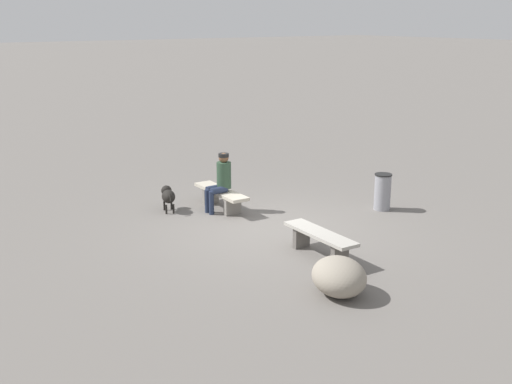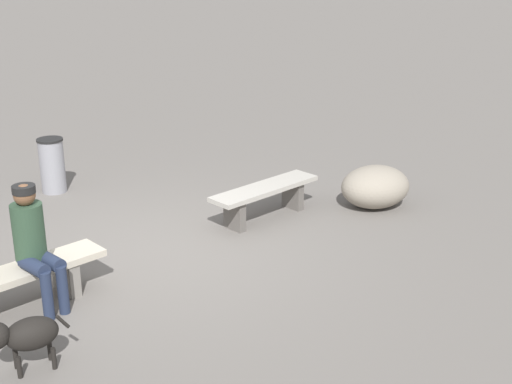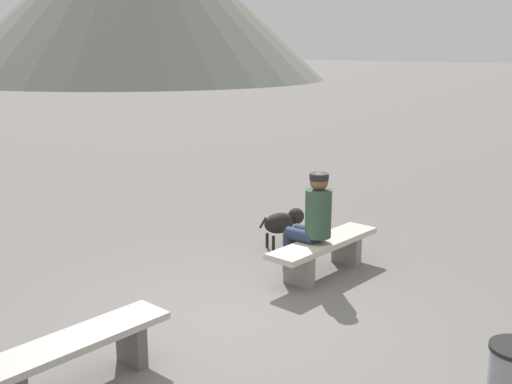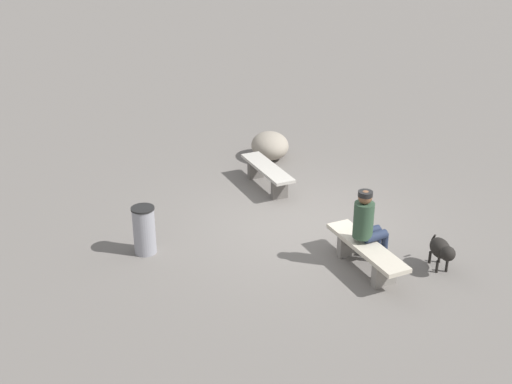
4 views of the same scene
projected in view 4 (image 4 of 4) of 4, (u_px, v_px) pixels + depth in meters
ground at (304, 227)px, 12.00m from camera, size 210.00×210.00×0.06m
bench_left at (267, 172)px, 13.34m from camera, size 1.69×0.49×0.46m
bench_right at (366, 252)px, 10.47m from camera, size 1.79×0.50×0.44m
seated_person at (367, 222)px, 10.45m from camera, size 0.33×0.60×1.30m
dog at (442, 250)px, 10.45m from camera, size 0.70×0.42×0.53m
trash_bin at (144, 230)px, 10.93m from camera, size 0.38×0.38×0.82m
boulder at (270, 146)px, 14.83m from camera, size 1.23×1.13×0.59m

